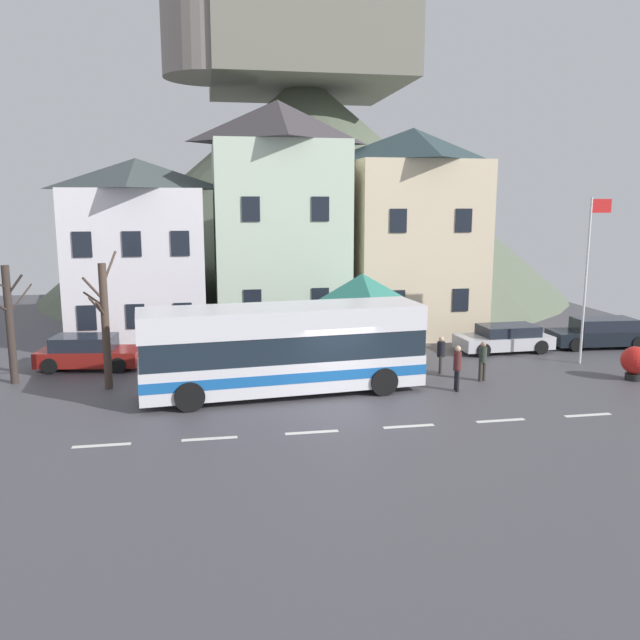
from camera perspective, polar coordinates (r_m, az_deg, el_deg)
The scene contains 19 objects.
ground_plane at distance 21.80m, azimuth 2.26°, elevation -7.75°, with size 40.00×60.00×0.07m.
townhouse_00 at distance 32.76m, azimuth -15.60°, elevation 5.86°, with size 6.18×6.66×8.79m.
townhouse_01 at distance 32.37m, azimuth -3.66°, elevation 8.63°, with size 6.28×5.89×11.56m.
townhouse_02 at distance 33.91m, azimuth 8.02°, elevation 7.64°, with size 6.41×6.00×10.40m.
hilltop_castle at distance 49.87m, azimuth -1.46°, elevation 12.72°, with size 38.51×38.51×24.13m.
transit_bus at distance 22.92m, azimuth -3.27°, elevation -2.66°, with size 10.16×3.37×3.15m.
bus_shelter at distance 26.94m, azimuth 3.73°, elevation 2.56°, with size 3.60×3.60×3.84m.
parked_car_00 at distance 30.75m, azimuth 15.95°, elevation -1.57°, with size 4.31×2.04×1.22m.
parked_car_01 at distance 28.22m, azimuth -19.73°, elevation -2.71°, with size 4.28×2.28×1.36m.
parked_car_02 at distance 33.18m, azimuth 23.45°, elevation -1.06°, with size 4.65×2.09×1.38m.
pedestrian_00 at distance 25.43m, azimuth 14.15°, elevation -3.46°, with size 0.33×0.28×1.53m.
pedestrian_01 at distance 26.14m, azimuth 8.69°, elevation -2.79°, with size 0.37×0.32×1.63m.
pedestrian_02 at distance 23.85m, azimuth 12.00°, elevation -3.92°, with size 0.29×0.31×1.68m.
pedestrian_03 at distance 26.21m, azimuth 10.61°, elevation -2.82°, with size 0.32×0.32×1.49m.
public_bench at distance 29.21m, azimuth 1.49°, elevation -2.04°, with size 1.71×0.48×0.87m.
flagpole at distance 29.07m, azimuth 22.56°, elevation 4.20°, with size 0.95×0.10×6.94m.
harbour_buoy at distance 27.60m, azimuth 26.00°, elevation -3.30°, with size 1.06×1.06×1.31m.
bare_tree_00 at distance 26.66m, azimuth -25.66°, elevation -0.23°, with size 1.27×1.99×4.46m.
bare_tree_01 at distance 24.58m, azimuth -18.41°, elevation -0.27°, with size 1.21×1.99×4.97m.
Camera 1 is at (-4.48, -20.23, 6.74)m, focal length 36.33 mm.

